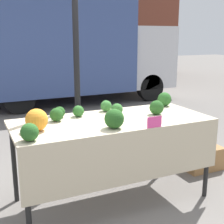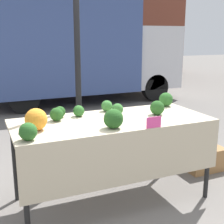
{
  "view_description": "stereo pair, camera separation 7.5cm",
  "coord_description": "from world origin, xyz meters",
  "px_view_note": "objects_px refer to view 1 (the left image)",
  "views": [
    {
      "loc": [
        -1.32,
        -2.85,
        1.76
      ],
      "look_at": [
        0.0,
        0.0,
        0.99
      ],
      "focal_mm": 50.0,
      "sensor_mm": 36.0,
      "label": 1
    },
    {
      "loc": [
        -1.25,
        -2.88,
        1.76
      ],
      "look_at": [
        0.0,
        0.0,
        0.99
      ],
      "focal_mm": 50.0,
      "sensor_mm": 36.0,
      "label": 2
    }
  ],
  "objects_px": {
    "orange_cauliflower": "(37,120)",
    "price_sign": "(154,122)",
    "produce_crate": "(202,158)",
    "parked_truck": "(70,49)"
  },
  "relations": [
    {
      "from": "parked_truck",
      "to": "orange_cauliflower",
      "type": "xyz_separation_m",
      "value": [
        -2.02,
        -5.42,
        -0.4
      ]
    },
    {
      "from": "orange_cauliflower",
      "to": "price_sign",
      "type": "xyz_separation_m",
      "value": [
        1.03,
        -0.37,
        -0.05
      ]
    },
    {
      "from": "orange_cauliflower",
      "to": "produce_crate",
      "type": "relative_size",
      "value": 0.4
    },
    {
      "from": "price_sign",
      "to": "produce_crate",
      "type": "height_order",
      "value": "price_sign"
    },
    {
      "from": "parked_truck",
      "to": "price_sign",
      "type": "xyz_separation_m",
      "value": [
        -0.99,
        -5.79,
        -0.44
      ]
    },
    {
      "from": "orange_cauliflower",
      "to": "price_sign",
      "type": "height_order",
      "value": "orange_cauliflower"
    },
    {
      "from": "price_sign",
      "to": "produce_crate",
      "type": "relative_size",
      "value": 0.3
    },
    {
      "from": "parked_truck",
      "to": "produce_crate",
      "type": "bearing_deg",
      "value": -87.64
    },
    {
      "from": "parked_truck",
      "to": "produce_crate",
      "type": "relative_size",
      "value": 9.96
    },
    {
      "from": "orange_cauliflower",
      "to": "produce_crate",
      "type": "height_order",
      "value": "orange_cauliflower"
    }
  ]
}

